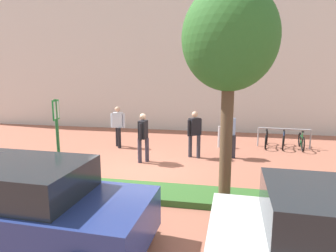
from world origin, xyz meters
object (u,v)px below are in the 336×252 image
Objects in this scene: parking_sign_post at (57,131)px; bollard_steel at (220,137)px; tree_sidewalk at (230,40)px; bike_rack_cluster at (284,140)px; person_shirt_white at (118,124)px; person_shirt_blue at (230,132)px; car_navy_sedan at (26,206)px; person_suited_navy at (143,135)px; person_suited_dark at (195,131)px; bike_at_sign at (60,175)px.

parking_sign_post is 2.68× the size of bollard_steel.
tree_sidewalk is 2.35× the size of bike_rack_cluster.
person_shirt_white is 4.62m from person_shirt_blue.
car_navy_sedan is at bearing -70.22° from parking_sign_post.
tree_sidewalk is 5.16m from car_navy_sedan.
bollard_steel is 0.21× the size of car_navy_sedan.
person_shirt_white reaches higher than bollard_steel.
person_suited_navy is (1.54, 2.72, -0.59)m from parking_sign_post.
person_suited_navy and person_shirt_blue have the same top height.
parking_sign_post is 8.97m from bike_rack_cluster.
car_navy_sedan reaches higher than bike_rack_cluster.
person_suited_dark is at bearing 28.60° from person_suited_navy.
person_shirt_white is at bearing -169.12° from bollard_steel.
bike_at_sign is at bearing -139.96° from bike_rack_cluster.
person_shirt_blue reaches higher than car_navy_sedan.
person_shirt_blue is at bearing 39.67° from bike_at_sign.
parking_sign_post is 1.14× the size of bike_rack_cluster.
bike_at_sign is at bearing 177.81° from tree_sidewalk.
bollard_steel is (4.11, 5.38, -1.13)m from parking_sign_post.
tree_sidewalk is 2.88× the size of person_suited_navy.
bollard_steel is 2.03m from person_suited_dark.
person_suited_navy is (1.59, 2.63, 0.63)m from bike_at_sign.
tree_sidewalk reaches higher than bike_at_sign.
bike_at_sign is at bearing 110.21° from car_navy_sedan.
bike_rack_cluster is (2.41, 5.87, -3.41)m from tree_sidewalk.
parking_sign_post is at bearing -139.30° from bike_rack_cluster.
person_suited_navy is at bearing -158.97° from person_shirt_blue.
person_suited_navy is 1.00× the size of person_shirt_blue.
person_suited_dark is (-0.89, -1.75, 0.53)m from bollard_steel.
bike_at_sign is (-0.05, 0.09, -1.23)m from parking_sign_post.
bike_rack_cluster is 10.17m from car_navy_sedan.
bike_at_sign is 6.74m from bollard_steel.
bike_at_sign is 4.87m from person_suited_dark.
car_navy_sedan is at bearing -124.96° from bike_rack_cluster.
tree_sidewalk is 4.81m from person_shirt_blue.
bollard_steel reaches higher than bike_at_sign.
person_shirt_blue reaches higher than bike_at_sign.
bike_rack_cluster is at bearing 10.13° from person_shirt_white.
parking_sign_post reaches higher than person_shirt_white.
bike_rack_cluster is 3.05m from person_shirt_blue.
person_shirt_blue is at bearing 21.03° from person_suited_navy.
bollard_steel is at bearing -171.09° from bike_rack_cluster.
bike_rack_cluster is at bearing 8.91° from bollard_steel.
person_suited_navy is at bearing -133.98° from bollard_steel.
person_suited_navy reaches higher than bollard_steel.
bike_at_sign is 1.87× the size of bollard_steel.
person_suited_navy is at bearing -48.87° from person_shirt_white.
bollard_steel is 1.67m from person_shirt_blue.
person_suited_dark is 1.92m from person_suited_navy.
person_shirt_blue is (-2.26, -1.95, 0.63)m from bike_rack_cluster.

